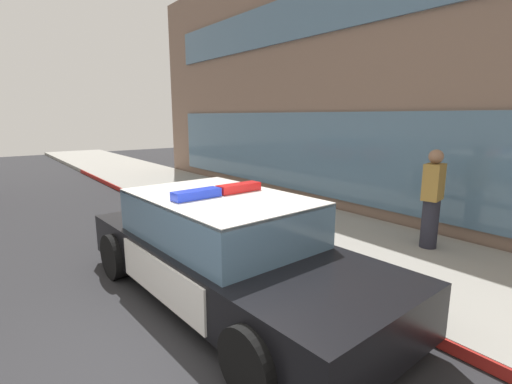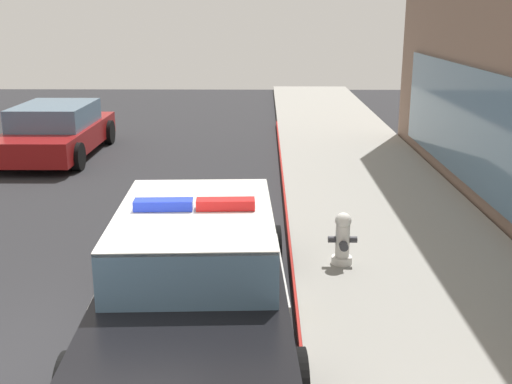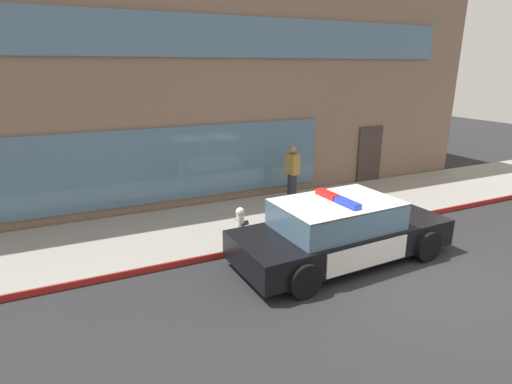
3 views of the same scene
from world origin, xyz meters
The scene contains 7 objects.
ground centered at (0.00, 0.00, 0.00)m, with size 48.00×48.00×0.00m, color #262628.
sidewalk centered at (0.00, 4.02, 0.07)m, with size 48.00×3.33×0.15m, color gray.
curb_red_paint centered at (0.00, 2.34, 0.08)m, with size 28.80×0.04×0.14m, color maroon.
storefront_building centered at (-2.49, 11.26, 3.39)m, with size 19.66×11.15×6.79m.
police_cruiser centered at (-1.11, 1.21, 0.68)m, with size 4.96×2.26×1.49m.
fire_hydrant centered at (-2.71, 3.02, 0.50)m, with size 0.34×0.39×0.73m.
pedestrian_on_sidewalk centered at (-0.24, 4.84, 1.01)m, with size 0.33×0.44×1.71m.
Camera 3 is at (-6.23, -5.43, 4.10)m, focal length 28.42 mm.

